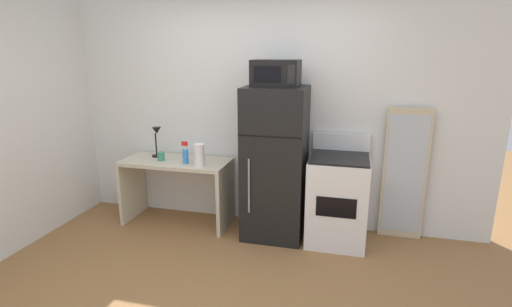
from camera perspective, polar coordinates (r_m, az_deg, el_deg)
ground_plane at (r=3.31m, az=-7.11°, el=-21.17°), size 12.00×12.00×0.00m
wall_back_white at (r=4.35m, az=0.47°, el=6.43°), size 5.00×0.10×2.60m
desk at (r=4.51m, az=-11.63°, el=-3.68°), size 1.21×0.55×0.75m
desk_lamp at (r=4.57m, az=-14.52°, el=2.41°), size 0.14×0.12×0.35m
spray_bottle at (r=4.26m, az=-10.42°, el=-0.20°), size 0.06×0.06×0.25m
paper_towel_roll at (r=4.15m, az=-8.40°, el=-0.24°), size 0.11×0.11×0.24m
coffee_mug at (r=4.46m, az=-13.90°, el=-0.40°), size 0.08×0.08×0.09m
refrigerator at (r=4.05m, az=2.86°, el=-1.48°), size 0.63×0.62×1.60m
microwave at (r=3.87m, az=2.98°, el=11.79°), size 0.46×0.35×0.26m
oven_range at (r=4.09m, az=11.96°, el=-6.59°), size 0.60×0.61×1.10m
leaning_mirror at (r=4.29m, az=21.15°, el=-2.96°), size 0.44×0.03×1.40m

